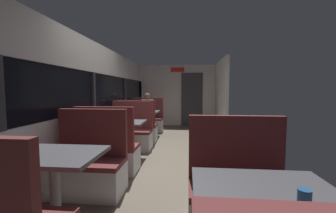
% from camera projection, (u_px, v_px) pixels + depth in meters
% --- Properties ---
extents(ground_plane, '(3.30, 9.20, 0.02)m').
position_uv_depth(ground_plane, '(166.00, 161.00, 4.14)').
color(ground_plane, '#665B4C').
extents(carriage_window_panel_left, '(0.09, 8.48, 2.30)m').
position_uv_depth(carriage_window_panel_left, '(93.00, 103.00, 4.19)').
color(carriage_window_panel_left, beige).
rests_on(carriage_window_panel_left, ground_plane).
extents(carriage_end_bulkhead, '(2.90, 0.11, 2.30)m').
position_uv_depth(carriage_end_bulkhead, '(179.00, 96.00, 8.21)').
color(carriage_end_bulkhead, beige).
rests_on(carriage_end_bulkhead, ground_plane).
extents(carriage_aisle_panel_right, '(0.08, 2.40, 2.30)m').
position_uv_depth(carriage_aisle_panel_right, '(221.00, 96.00, 6.89)').
color(carriage_aisle_panel_right, beige).
rests_on(carriage_aisle_panel_right, ground_plane).
extents(dining_table_near_window, '(0.90, 0.70, 0.74)m').
position_uv_depth(dining_table_near_window, '(54.00, 163.00, 2.10)').
color(dining_table_near_window, '#9E9EA3').
rests_on(dining_table_near_window, ground_plane).
extents(bench_near_window_facing_entry, '(0.95, 0.50, 1.10)m').
position_uv_depth(bench_near_window_facing_entry, '(88.00, 168.00, 2.82)').
color(bench_near_window_facing_entry, silver).
rests_on(bench_near_window_facing_entry, ground_plane).
extents(dining_table_mid_window, '(0.90, 0.70, 0.74)m').
position_uv_depth(dining_table_mid_window, '(121.00, 127.00, 4.21)').
color(dining_table_mid_window, '#9E9EA3').
rests_on(dining_table_mid_window, ground_plane).
extents(bench_mid_window_facing_end, '(0.95, 0.50, 1.10)m').
position_uv_depth(bench_mid_window_facing_end, '(108.00, 153.00, 3.54)').
color(bench_mid_window_facing_end, silver).
rests_on(bench_mid_window_facing_end, ground_plane).
extents(bench_mid_window_facing_entry, '(0.95, 0.50, 1.10)m').
position_uv_depth(bench_mid_window_facing_entry, '(131.00, 135.00, 4.92)').
color(bench_mid_window_facing_entry, silver).
rests_on(bench_mid_window_facing_entry, ground_plane).
extents(dining_table_far_window, '(0.90, 0.70, 0.74)m').
position_uv_depth(dining_table_far_window, '(144.00, 114.00, 6.31)').
color(dining_table_far_window, '#9E9EA3').
rests_on(dining_table_far_window, ground_plane).
extents(bench_far_window_facing_end, '(0.95, 0.50, 1.10)m').
position_uv_depth(bench_far_window_facing_end, '(138.00, 129.00, 5.64)').
color(bench_far_window_facing_end, silver).
rests_on(bench_far_window_facing_end, ground_plane).
extents(bench_far_window_facing_entry, '(0.95, 0.50, 1.10)m').
position_uv_depth(bench_far_window_facing_entry, '(148.00, 121.00, 7.03)').
color(bench_far_window_facing_entry, silver).
rests_on(bench_far_window_facing_entry, ground_plane).
extents(dining_table_front_aisle, '(0.90, 0.70, 0.74)m').
position_uv_depth(dining_table_front_aisle, '(265.00, 205.00, 1.34)').
color(dining_table_front_aisle, '#9E9EA3').
rests_on(dining_table_front_aisle, ground_plane).
extents(bench_front_aisle_facing_entry, '(0.95, 0.50, 1.10)m').
position_uv_depth(bench_front_aisle_facing_entry, '(238.00, 198.00, 2.06)').
color(bench_front_aisle_facing_entry, silver).
rests_on(bench_front_aisle_facing_entry, ground_plane).
extents(seated_passenger, '(0.47, 0.55, 1.26)m').
position_uv_depth(seated_passenger, '(148.00, 115.00, 6.94)').
color(seated_passenger, '#26262D').
rests_on(seated_passenger, ground_plane).
extents(coffee_cup_primary, '(0.07, 0.07, 0.09)m').
position_uv_depth(coffee_cup_primary, '(304.00, 198.00, 1.14)').
color(coffee_cup_primary, '#26598C').
rests_on(coffee_cup_primary, dining_table_front_aisle).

